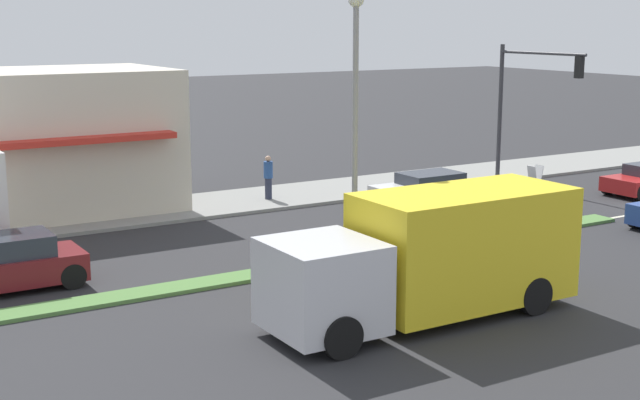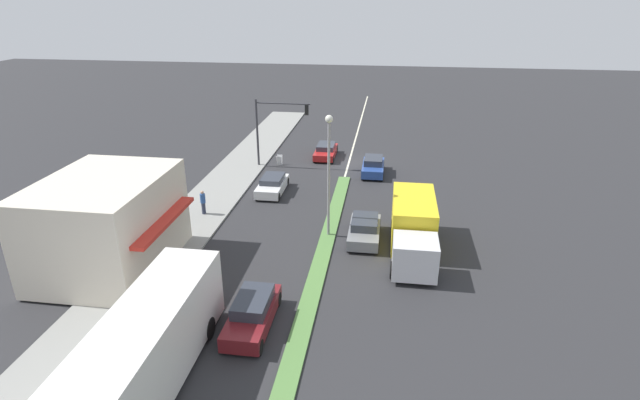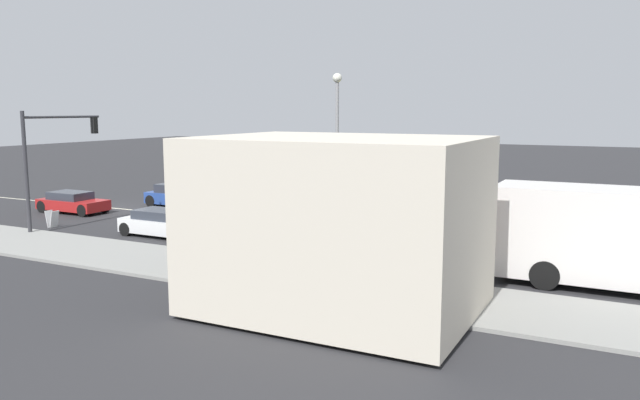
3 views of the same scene
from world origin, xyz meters
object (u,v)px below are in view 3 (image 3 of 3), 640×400
(traffic_signal_main, at_px, (51,149))
(suv_grey, at_px, (358,210))
(street_lamp, at_px, (337,131))
(sedan_maroon, at_px, (529,243))
(pedestrian, at_px, (195,239))
(hatchback_red, at_px, (72,202))
(delivery_truck, at_px, (395,189))
(van_white, at_px, (163,223))
(warning_aframe_sign, at_px, (52,219))
(coupe_blue, at_px, (177,196))

(traffic_signal_main, height_order, suv_grey, traffic_signal_main)
(street_lamp, distance_m, sedan_maroon, 10.38)
(street_lamp, xyz_separation_m, pedestrian, (8.57, -1.81, -3.80))
(sedan_maroon, bearing_deg, hatchback_red, -90.00)
(street_lamp, xyz_separation_m, delivery_truck, (-5.00, 1.17, -3.31))
(suv_grey, relative_size, van_white, 0.99)
(suv_grey, bearing_deg, street_lamp, -4.77)
(warning_aframe_sign, height_order, coupe_blue, coupe_blue)
(warning_aframe_sign, relative_size, delivery_truck, 0.11)
(van_white, bearing_deg, street_lamp, 127.62)
(sedan_maroon, bearing_deg, pedestrian, -60.12)
(pedestrian, relative_size, warning_aframe_sign, 1.95)
(van_white, bearing_deg, warning_aframe_sign, -82.19)
(delivery_truck, height_order, coupe_blue, delivery_truck)
(street_lamp, bearing_deg, delivery_truck, 166.86)
(delivery_truck, bearing_deg, sedan_maroon, 48.41)
(traffic_signal_main, height_order, delivery_truck, traffic_signal_main)
(street_lamp, relative_size, warning_aframe_sign, 8.80)
(warning_aframe_sign, bearing_deg, hatchback_red, -143.45)
(pedestrian, height_order, delivery_truck, delivery_truck)
(van_white, height_order, sedan_maroon, sedan_maroon)
(street_lamp, height_order, warning_aframe_sign, street_lamp)
(traffic_signal_main, xyz_separation_m, coupe_blue, (-8.32, 0.67, -3.25))
(suv_grey, distance_m, sedan_maroon, 10.10)
(warning_aframe_sign, relative_size, suv_grey, 0.21)
(hatchback_red, relative_size, coupe_blue, 1.06)
(sedan_maroon, bearing_deg, delivery_truck, -131.59)
(warning_aframe_sign, xyz_separation_m, suv_grey, (-8.06, 12.96, 0.22))
(van_white, bearing_deg, coupe_blue, -144.57)
(delivery_truck, xyz_separation_m, sedan_maroon, (7.20, 8.11, -0.79))
(warning_aframe_sign, bearing_deg, van_white, 97.81)
(delivery_truck, height_order, van_white, delivery_truck)
(traffic_signal_main, relative_size, street_lamp, 0.76)
(hatchback_red, bearing_deg, traffic_signal_main, 39.34)
(delivery_truck, bearing_deg, traffic_signal_main, -50.39)
(pedestrian, bearing_deg, street_lamp, 168.07)
(van_white, bearing_deg, traffic_signal_main, -79.00)
(hatchback_red, bearing_deg, street_lamp, 98.08)
(street_lamp, height_order, suv_grey, street_lamp)
(suv_grey, relative_size, sedan_maroon, 0.91)
(warning_aframe_sign, bearing_deg, coupe_blue, 171.76)
(traffic_signal_main, distance_m, warning_aframe_sign, 3.52)
(warning_aframe_sign, height_order, sedan_maroon, sedan_maroon)
(street_lamp, relative_size, hatchback_red, 1.81)
(sedan_maroon, bearing_deg, coupe_blue, -101.89)
(coupe_blue, xyz_separation_m, sedan_maroon, (4.40, 20.89, 0.02))
(street_lamp, distance_m, suv_grey, 4.69)
(traffic_signal_main, xyz_separation_m, street_lamp, (-6.12, 12.28, 0.88))
(street_lamp, bearing_deg, pedestrian, -11.93)
(warning_aframe_sign, xyz_separation_m, van_white, (-0.86, 6.29, 0.17))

